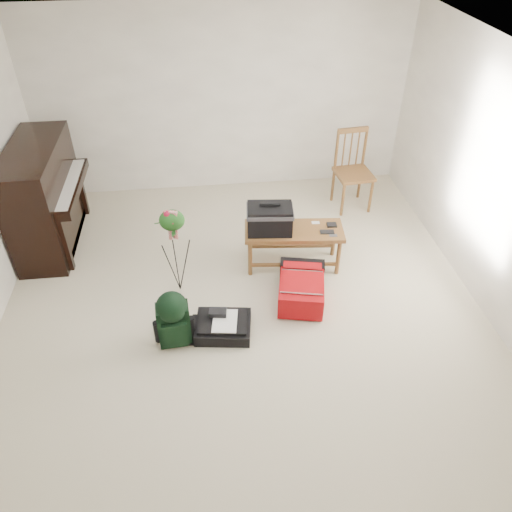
{
  "coord_description": "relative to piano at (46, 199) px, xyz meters",
  "views": [
    {
      "loc": [
        -0.33,
        -3.73,
        3.67
      ],
      "look_at": [
        0.17,
        0.35,
        0.49
      ],
      "focal_mm": 35.0,
      "sensor_mm": 36.0,
      "label": 1
    }
  ],
  "objects": [
    {
      "name": "piano",
      "position": [
        0.0,
        0.0,
        0.0
      ],
      "size": [
        0.71,
        1.5,
        1.25
      ],
      "color": "black",
      "rests_on": "floor"
    },
    {
      "name": "wall_right",
      "position": [
        4.69,
        -1.6,
        0.65
      ],
      "size": [
        0.04,
        5.5,
        2.5
      ],
      "primitive_type": "cube",
      "color": "white",
      "rests_on": "floor"
    },
    {
      "name": "floor",
      "position": [
        2.19,
        -1.6,
        -0.6
      ],
      "size": [
        5.0,
        5.5,
        0.01
      ],
      "primitive_type": "cube",
      "color": "beige",
      "rests_on": "ground"
    },
    {
      "name": "bench",
      "position": [
        2.65,
        -0.84,
        0.0
      ],
      "size": [
        1.14,
        0.55,
        0.85
      ],
      "rotation": [
        0.0,
        0.0,
        -0.1
      ],
      "color": "brown",
      "rests_on": "floor"
    },
    {
      "name": "wall_back",
      "position": [
        2.19,
        1.15,
        0.65
      ],
      "size": [
        5.0,
        0.04,
        2.5
      ],
      "primitive_type": "cube",
      "color": "white",
      "rests_on": "floor"
    },
    {
      "name": "dining_chair",
      "position": [
        3.85,
        0.38,
        -0.08
      ],
      "size": [
        0.5,
        0.5,
        1.06
      ],
      "rotation": [
        0.0,
        0.0,
        0.09
      ],
      "color": "brown",
      "rests_on": "floor"
    },
    {
      "name": "red_suitcase",
      "position": [
        2.82,
        -1.39,
        -0.44
      ],
      "size": [
        0.6,
        0.78,
        0.3
      ],
      "rotation": [
        0.0,
        0.0,
        -0.22
      ],
      "color": "#B40718",
      "rests_on": "floor"
    },
    {
      "name": "black_duffel",
      "position": [
        1.96,
        -1.82,
        -0.52
      ],
      "size": [
        0.6,
        0.51,
        0.23
      ],
      "rotation": [
        0.0,
        0.0,
        -0.14
      ],
      "color": "black",
      "rests_on": "floor"
    },
    {
      "name": "flower_stand",
      "position": [
        1.53,
        -1.11,
        -0.08
      ],
      "size": [
        0.41,
        0.41,
        1.06
      ],
      "rotation": [
        0.0,
        0.0,
        -0.31
      ],
      "color": "black",
      "rests_on": "floor"
    },
    {
      "name": "ceiling",
      "position": [
        2.19,
        -1.6,
        1.9
      ],
      "size": [
        5.0,
        5.5,
        0.01
      ],
      "primitive_type": "cube",
      "color": "white",
      "rests_on": "wall_back"
    },
    {
      "name": "green_backpack",
      "position": [
        1.49,
        -1.89,
        -0.26
      ],
      "size": [
        0.32,
        0.3,
        0.61
      ],
      "rotation": [
        0.0,
        0.0,
        0.07
      ],
      "color": "black",
      "rests_on": "floor"
    }
  ]
}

